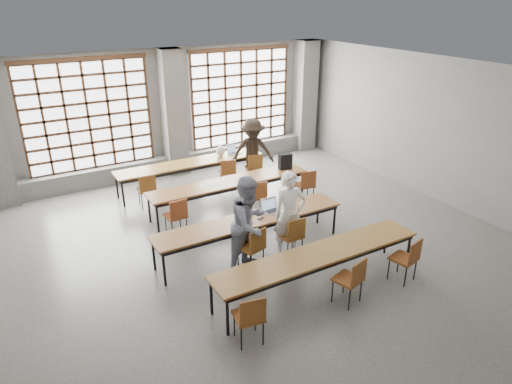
% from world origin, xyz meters
% --- Properties ---
extents(floor, '(11.00, 11.00, 0.00)m').
position_xyz_m(floor, '(0.00, 0.00, 0.00)').
color(floor, '#4D4D4A').
rests_on(floor, ground).
extents(ceiling, '(11.00, 11.00, 0.00)m').
position_xyz_m(ceiling, '(0.00, 0.00, 3.50)').
color(ceiling, silver).
rests_on(ceiling, floor).
extents(wall_back, '(10.00, 0.00, 10.00)m').
position_xyz_m(wall_back, '(0.00, 5.50, 1.75)').
color(wall_back, slate).
rests_on(wall_back, floor).
extents(wall_right, '(0.00, 11.00, 11.00)m').
position_xyz_m(wall_right, '(5.00, 0.00, 1.75)').
color(wall_right, slate).
rests_on(wall_right, floor).
extents(column_mid, '(0.60, 0.55, 3.50)m').
position_xyz_m(column_mid, '(0.00, 5.22, 1.75)').
color(column_mid, '#51514E').
rests_on(column_mid, floor).
extents(column_right, '(0.60, 0.55, 3.50)m').
position_xyz_m(column_right, '(4.50, 5.22, 1.75)').
color(column_right, '#51514E').
rests_on(column_right, floor).
extents(window_left, '(3.32, 0.12, 3.00)m').
position_xyz_m(window_left, '(-2.25, 5.42, 1.90)').
color(window_left, white).
rests_on(window_left, wall_back).
extents(window_right, '(3.32, 0.12, 3.00)m').
position_xyz_m(window_right, '(2.25, 5.42, 1.90)').
color(window_right, white).
rests_on(window_right, wall_back).
extents(sill_ledge, '(9.80, 0.35, 0.50)m').
position_xyz_m(sill_ledge, '(0.00, 5.30, 0.25)').
color(sill_ledge, '#51514E').
rests_on(sill_ledge, floor).
extents(desk_row_a, '(4.00, 0.70, 0.73)m').
position_xyz_m(desk_row_a, '(-0.09, 3.91, 0.66)').
color(desk_row_a, brown).
rests_on(desk_row_a, floor).
extents(desk_row_b, '(4.00, 0.70, 0.73)m').
position_xyz_m(desk_row_b, '(0.20, 2.21, 0.66)').
color(desk_row_b, brown).
rests_on(desk_row_b, floor).
extents(desk_row_c, '(4.00, 0.70, 0.73)m').
position_xyz_m(desk_row_c, '(-0.34, 0.25, 0.66)').
color(desk_row_c, brown).
rests_on(desk_row_c, floor).
extents(desk_row_d, '(4.00, 0.70, 0.73)m').
position_xyz_m(desk_row_d, '(0.05, -1.48, 0.66)').
color(desk_row_d, brown).
rests_on(desk_row_d, floor).
extents(chair_back_left, '(0.46, 0.46, 0.88)m').
position_xyz_m(chair_back_left, '(-1.50, 3.28, 0.54)').
color(chair_back_left, brown).
rests_on(chair_back_left, floor).
extents(chair_back_mid, '(0.53, 0.53, 0.88)m').
position_xyz_m(chair_back_mid, '(0.69, 3.28, 0.54)').
color(chair_back_mid, brown).
rests_on(chair_back_mid, floor).
extents(chair_back_right, '(0.52, 0.52, 0.88)m').
position_xyz_m(chair_back_right, '(1.49, 3.28, 0.54)').
color(chair_back_right, brown).
rests_on(chair_back_right, floor).
extents(chair_mid_left, '(0.45, 0.45, 0.88)m').
position_xyz_m(chair_mid_left, '(-1.39, 1.58, 0.54)').
color(chair_mid_left, brown).
rests_on(chair_mid_left, floor).
extents(chair_mid_centre, '(0.48, 0.48, 0.88)m').
position_xyz_m(chair_mid_centre, '(0.59, 1.58, 0.54)').
color(chair_mid_centre, brown).
rests_on(chair_mid_centre, floor).
extents(chair_mid_right, '(0.49, 0.49, 0.88)m').
position_xyz_m(chair_mid_right, '(1.99, 1.58, 0.54)').
color(chair_mid_right, brown).
rests_on(chair_mid_right, floor).
extents(chair_front_left, '(0.51, 0.51, 0.88)m').
position_xyz_m(chair_front_left, '(-0.62, -0.38, 0.54)').
color(chair_front_left, brown).
rests_on(chair_front_left, floor).
extents(chair_front_right, '(0.42, 0.43, 0.88)m').
position_xyz_m(chair_front_right, '(0.26, -0.38, 0.54)').
color(chair_front_right, brown).
rests_on(chair_front_right, floor).
extents(chair_near_left, '(0.49, 0.49, 0.88)m').
position_xyz_m(chair_near_left, '(-1.67, -2.11, 0.54)').
color(chair_near_left, brown).
rests_on(chair_near_left, floor).
extents(chair_near_mid, '(0.52, 0.52, 0.88)m').
position_xyz_m(chair_near_mid, '(0.27, -2.10, 0.54)').
color(chair_near_mid, brown).
rests_on(chair_near_mid, floor).
extents(chair_near_right, '(0.51, 0.51, 0.88)m').
position_xyz_m(chair_near_right, '(1.57, -2.10, 0.54)').
color(chair_near_right, brown).
rests_on(chair_near_right, floor).
extents(student_male, '(0.73, 0.58, 1.77)m').
position_xyz_m(student_male, '(0.26, -0.25, 0.88)').
color(student_male, white).
rests_on(student_male, floor).
extents(student_female, '(1.12, 1.03, 1.86)m').
position_xyz_m(student_female, '(-0.64, -0.25, 0.93)').
color(student_female, navy).
rests_on(student_female, floor).
extents(student_back, '(1.32, 1.03, 1.80)m').
position_xyz_m(student_back, '(1.51, 3.41, 0.90)').
color(student_back, black).
rests_on(student_back, floor).
extents(laptop_front, '(0.37, 0.32, 0.26)m').
position_xyz_m(laptop_front, '(0.21, 0.36, 0.79)').
color(laptop_front, '#BBBABF').
rests_on(laptop_front, desk_row_c).
extents(laptop_back, '(0.45, 0.43, 0.26)m').
position_xyz_m(laptop_back, '(1.23, 4.01, 0.79)').
color(laptop_back, silver).
rests_on(laptop_back, desk_row_a).
extents(mouse, '(0.11, 0.08, 0.04)m').
position_xyz_m(mouse, '(0.61, 0.23, 0.75)').
color(mouse, white).
rests_on(mouse, desk_row_c).
extents(green_box, '(0.26, 0.13, 0.09)m').
position_xyz_m(green_box, '(-0.39, 0.33, 0.78)').
color(green_box, green).
rests_on(green_box, desk_row_c).
extents(phone, '(0.14, 0.10, 0.01)m').
position_xyz_m(phone, '(-0.16, 0.15, 0.74)').
color(phone, black).
rests_on(phone, desk_row_c).
extents(paper_sheet_a, '(0.32, 0.24, 0.00)m').
position_xyz_m(paper_sheet_a, '(-0.40, 2.26, 0.73)').
color(paper_sheet_a, white).
rests_on(paper_sheet_a, desk_row_b).
extents(paper_sheet_b, '(0.35, 0.31, 0.00)m').
position_xyz_m(paper_sheet_b, '(-0.10, 2.16, 0.73)').
color(paper_sheet_b, white).
rests_on(paper_sheet_b, desk_row_b).
extents(paper_sheet_c, '(0.31, 0.23, 0.00)m').
position_xyz_m(paper_sheet_c, '(0.30, 2.21, 0.73)').
color(paper_sheet_c, white).
rests_on(paper_sheet_c, desk_row_b).
extents(backpack, '(0.36, 0.26, 0.40)m').
position_xyz_m(backpack, '(1.80, 2.26, 0.93)').
color(backpack, black).
rests_on(backpack, desk_row_b).
extents(plastic_bag, '(0.30, 0.26, 0.29)m').
position_xyz_m(plastic_bag, '(0.81, 3.96, 0.87)').
color(plastic_bag, silver).
rests_on(plastic_bag, desk_row_a).
extents(red_pouch, '(0.22, 0.14, 0.06)m').
position_xyz_m(red_pouch, '(-1.65, -2.03, 0.50)').
color(red_pouch, '#A82014').
rests_on(red_pouch, chair_near_left).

